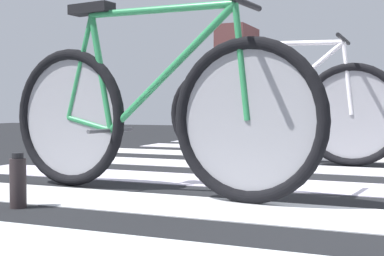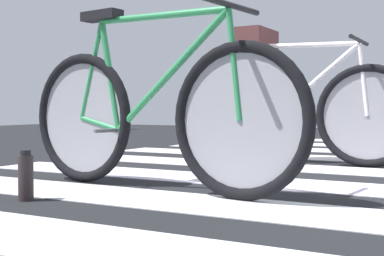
% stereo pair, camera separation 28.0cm
% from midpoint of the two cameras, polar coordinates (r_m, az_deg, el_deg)
% --- Properties ---
extents(bicycle_1_of_2, '(1.73, 0.52, 0.93)m').
position_cam_midpoint_polar(bicycle_1_of_2, '(2.60, -1.77, 1.52)').
color(bicycle_1_of_2, black).
rests_on(bicycle_1_of_2, ground).
extents(bicycle_2_of_2, '(1.74, 0.52, 0.93)m').
position_cam_midpoint_polar(bicycle_2_of_2, '(3.94, 12.97, 1.73)').
color(bicycle_2_of_2, black).
rests_on(bicycle_2_of_2, ground).
extents(cyclist_2_of_2, '(0.32, 0.41, 1.01)m').
position_cam_midpoint_polar(cyclist_2_of_2, '(4.04, 8.75, 5.57)').
color(cyclist_2_of_2, brown).
rests_on(cyclist_2_of_2, ground).
extents(water_bottle, '(0.07, 0.07, 0.23)m').
position_cam_midpoint_polar(water_bottle, '(2.40, -15.07, -5.27)').
color(water_bottle, '#292223').
rests_on(water_bottle, ground).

